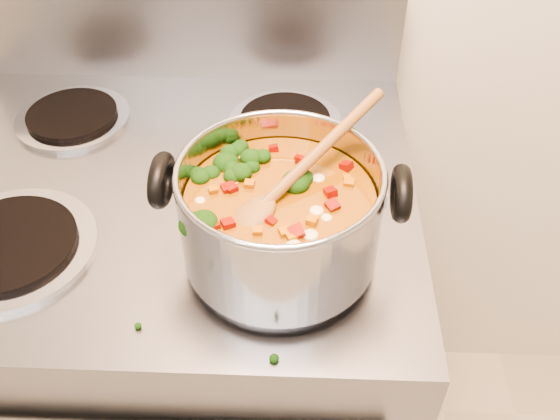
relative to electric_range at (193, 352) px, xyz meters
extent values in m
cube|color=gray|center=(0.00, 0.00, -0.01)|extent=(0.75, 0.65, 0.92)
cube|color=gray|center=(0.00, 0.30, 0.53)|extent=(0.75, 0.03, 0.16)
cylinder|color=#A5A5AD|center=(-0.18, -0.15, 0.46)|extent=(0.23, 0.23, 0.01)
cylinder|color=black|center=(-0.18, -0.15, 0.46)|extent=(0.18, 0.18, 0.01)
cylinder|color=#A5A5AD|center=(0.18, -0.15, 0.46)|extent=(0.23, 0.23, 0.01)
cylinder|color=black|center=(0.18, -0.15, 0.46)|extent=(0.18, 0.18, 0.01)
cylinder|color=#A5A5AD|center=(-0.18, 0.15, 0.46)|extent=(0.19, 0.19, 0.01)
cylinder|color=black|center=(-0.18, 0.15, 0.46)|extent=(0.15, 0.15, 0.01)
cylinder|color=#A5A5AD|center=(0.18, 0.15, 0.46)|extent=(0.19, 0.19, 0.01)
cylinder|color=black|center=(0.18, 0.15, 0.46)|extent=(0.15, 0.15, 0.01)
cylinder|color=#A5A4AC|center=(0.18, -0.15, 0.54)|extent=(0.24, 0.24, 0.13)
torus|color=#A5A4AC|center=(0.18, -0.15, 0.60)|extent=(0.25, 0.25, 0.01)
cylinder|color=#83540B|center=(0.18, -0.15, 0.52)|extent=(0.23, 0.23, 0.10)
torus|color=black|center=(0.04, -0.15, 0.58)|extent=(0.02, 0.08, 0.08)
torus|color=black|center=(0.32, -0.16, 0.58)|extent=(0.02, 0.08, 0.08)
ellipsoid|color=black|center=(0.22, -0.12, 0.57)|extent=(0.04, 0.04, 0.03)
ellipsoid|color=black|center=(0.18, -0.12, 0.57)|extent=(0.04, 0.04, 0.03)
ellipsoid|color=black|center=(0.19, -0.18, 0.57)|extent=(0.04, 0.04, 0.03)
ellipsoid|color=black|center=(0.17, -0.18, 0.57)|extent=(0.04, 0.04, 0.03)
ellipsoid|color=black|center=(0.10, -0.11, 0.57)|extent=(0.04, 0.04, 0.03)
ellipsoid|color=black|center=(0.13, -0.15, 0.57)|extent=(0.04, 0.04, 0.03)
ellipsoid|color=black|center=(0.17, -0.25, 0.57)|extent=(0.04, 0.04, 0.03)
ellipsoid|color=#8E1505|center=(0.17, -0.07, 0.57)|extent=(0.01, 0.01, 0.01)
ellipsoid|color=#8E1505|center=(0.24, -0.19, 0.57)|extent=(0.01, 0.01, 0.01)
ellipsoid|color=#8E1505|center=(0.22, -0.11, 0.57)|extent=(0.01, 0.01, 0.01)
ellipsoid|color=#8E1505|center=(0.08, -0.15, 0.57)|extent=(0.01, 0.01, 0.01)
ellipsoid|color=#8E1505|center=(0.12, -0.13, 0.57)|extent=(0.01, 0.01, 0.01)
ellipsoid|color=#8E1505|center=(0.22, -0.17, 0.57)|extent=(0.01, 0.01, 0.01)
ellipsoid|color=#8E1505|center=(0.16, -0.20, 0.57)|extent=(0.01, 0.01, 0.01)
ellipsoid|color=#8E1505|center=(0.21, -0.18, 0.57)|extent=(0.01, 0.01, 0.01)
ellipsoid|color=#8E1505|center=(0.16, -0.08, 0.57)|extent=(0.01, 0.01, 0.01)
ellipsoid|color=#8E1505|center=(0.21, -0.10, 0.57)|extent=(0.01, 0.01, 0.01)
ellipsoid|color=#8E1505|center=(0.22, -0.21, 0.57)|extent=(0.01, 0.01, 0.01)
ellipsoid|color=#8E1505|center=(0.26, -0.22, 0.57)|extent=(0.01, 0.01, 0.01)
ellipsoid|color=#8E1505|center=(0.23, -0.18, 0.57)|extent=(0.01, 0.01, 0.01)
ellipsoid|color=#A15908|center=(0.16, -0.06, 0.57)|extent=(0.01, 0.01, 0.01)
ellipsoid|color=#A15908|center=(0.20, -0.20, 0.57)|extent=(0.01, 0.01, 0.01)
ellipsoid|color=#A15908|center=(0.12, -0.16, 0.57)|extent=(0.01, 0.01, 0.01)
ellipsoid|color=#A15908|center=(0.17, -0.21, 0.57)|extent=(0.01, 0.01, 0.01)
ellipsoid|color=#A15908|center=(0.23, -0.09, 0.57)|extent=(0.01, 0.01, 0.01)
ellipsoid|color=#A15908|center=(0.21, -0.19, 0.57)|extent=(0.01, 0.01, 0.01)
ellipsoid|color=#A15908|center=(0.20, -0.19, 0.57)|extent=(0.01, 0.01, 0.01)
ellipsoid|color=#A15908|center=(0.28, -0.16, 0.57)|extent=(0.01, 0.01, 0.01)
ellipsoid|color=#A15908|center=(0.24, -0.22, 0.57)|extent=(0.01, 0.01, 0.01)
ellipsoid|color=#A15908|center=(0.13, -0.21, 0.57)|extent=(0.01, 0.01, 0.01)
ellipsoid|color=#A15908|center=(0.24, -0.10, 0.57)|extent=(0.01, 0.01, 0.01)
ellipsoid|color=beige|center=(0.13, -0.23, 0.57)|extent=(0.02, 0.02, 0.01)
ellipsoid|color=beige|center=(0.12, -0.10, 0.57)|extent=(0.02, 0.02, 0.01)
ellipsoid|color=beige|center=(0.13, -0.13, 0.57)|extent=(0.02, 0.02, 0.01)
ellipsoid|color=beige|center=(0.15, -0.20, 0.57)|extent=(0.02, 0.02, 0.01)
ellipsoid|color=beige|center=(0.08, -0.14, 0.57)|extent=(0.02, 0.02, 0.01)
ellipsoid|color=beige|center=(0.18, -0.15, 0.57)|extent=(0.02, 0.02, 0.01)
ellipsoid|color=beige|center=(0.21, -0.10, 0.57)|extent=(0.02, 0.02, 0.01)
ellipsoid|color=beige|center=(0.16, -0.08, 0.57)|extent=(0.02, 0.02, 0.01)
ellipsoid|color=brown|center=(0.15, -0.19, 0.56)|extent=(0.08, 0.08, 0.03)
cylinder|color=brown|center=(0.23, -0.10, 0.59)|extent=(0.16, 0.18, 0.08)
ellipsoid|color=black|center=(0.34, -0.15, 0.46)|extent=(0.01, 0.01, 0.01)
ellipsoid|color=black|center=(0.19, 0.02, 0.46)|extent=(0.01, 0.01, 0.01)
camera|label=1|loc=(0.20, -0.70, 1.06)|focal=40.00mm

